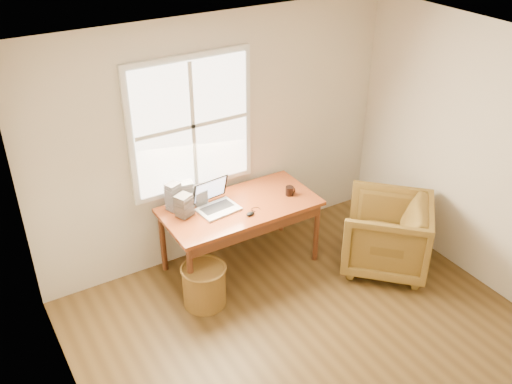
# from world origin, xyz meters

# --- Properties ---
(room_shell) EXTENTS (4.04, 4.54, 2.64)m
(room_shell) POSITION_xyz_m (-0.02, 0.16, 1.32)
(room_shell) COLOR #543C1C
(room_shell) RESTS_ON ground
(desk) EXTENTS (1.60, 0.80, 0.04)m
(desk) POSITION_xyz_m (0.00, 1.80, 0.73)
(desk) COLOR brown
(desk) RESTS_ON room_shell
(armchair) EXTENTS (1.22, 1.22, 0.80)m
(armchair) POSITION_xyz_m (1.31, 1.00, 0.40)
(armchair) COLOR olive
(armchair) RESTS_ON room_shell
(wicker_stool) EXTENTS (0.55, 0.55, 0.42)m
(wicker_stool) POSITION_xyz_m (-0.61, 1.44, 0.21)
(wicker_stool) COLOR brown
(wicker_stool) RESTS_ON room_shell
(laptop) EXTENTS (0.49, 0.51, 0.33)m
(laptop) POSITION_xyz_m (-0.23, 1.82, 0.91)
(laptop) COLOR silver
(laptop) RESTS_ON desk
(mouse) EXTENTS (0.11, 0.08, 0.03)m
(mouse) POSITION_xyz_m (-0.01, 1.58, 0.77)
(mouse) COLOR black
(mouse) RESTS_ON desk
(coffee_mug) EXTENTS (0.09, 0.09, 0.10)m
(coffee_mug) POSITION_xyz_m (0.55, 1.71, 0.80)
(coffee_mug) COLOR black
(coffee_mug) RESTS_ON desk
(cd_stack_a) EXTENTS (0.15, 0.14, 0.26)m
(cd_stack_a) POSITION_xyz_m (-0.45, 2.10, 0.88)
(cd_stack_a) COLOR silver
(cd_stack_a) RESTS_ON desk
(cd_stack_b) EXTENTS (0.19, 0.18, 0.23)m
(cd_stack_b) POSITION_xyz_m (-0.57, 1.91, 0.86)
(cd_stack_b) COLOR #28282D
(cd_stack_b) RESTS_ON desk
(cd_stack_c) EXTENTS (0.16, 0.15, 0.30)m
(cd_stack_c) POSITION_xyz_m (-0.61, 2.08, 0.90)
(cd_stack_c) COLOR #A7A7B5
(cd_stack_c) RESTS_ON desk
(cd_stack_d) EXTENTS (0.14, 0.13, 0.17)m
(cd_stack_d) POSITION_xyz_m (-0.34, 2.03, 0.84)
(cd_stack_d) COLOR silver
(cd_stack_d) RESTS_ON desk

